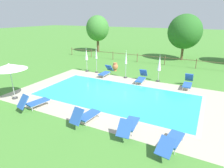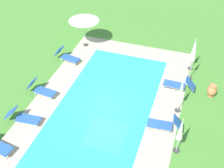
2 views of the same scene
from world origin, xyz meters
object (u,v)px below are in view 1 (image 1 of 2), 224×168
object	(u,v)px
sun_lounger_south_mid	(86,116)
patio_umbrella_open_foreground	(9,67)
sun_lounger_north_far	(129,125)
patio_umbrella_closed_row_mid_east	(86,56)
sun_lounger_south_near_corner	(34,102)
sun_lounger_north_end	(171,141)
patio_umbrella_closed_row_mid_west	(159,64)
tree_west_mid	(98,28)
sun_lounger_north_mid	(141,78)
patio_umbrella_closed_row_west	(96,57)
terracotta_urn_near_fence	(115,67)
tree_far_west	(185,32)
patio_umbrella_closed_row_centre	(126,61)
sun_lounger_north_near_steps	(106,72)
sun_lounger_south_far	(188,83)

from	to	relation	value
sun_lounger_south_mid	patio_umbrella_open_foreground	xyz separation A→B (m)	(-6.00, 0.35, 1.80)
sun_lounger_north_far	patio_umbrella_closed_row_mid_east	world-z (taller)	patio_umbrella_closed_row_mid_east
patio_umbrella_closed_row_mid_east	sun_lounger_south_near_corner	bearing A→B (deg)	-77.82
sun_lounger_north_end	patio_umbrella_closed_row_mid_west	world-z (taller)	patio_umbrella_closed_row_mid_west
patio_umbrella_closed_row_mid_west	tree_west_mid	distance (m)	15.59
sun_lounger_north_mid	patio_umbrella_closed_row_west	xyz separation A→B (m)	(-4.83, 0.73, 1.18)
sun_lounger_south_near_corner	terracotta_urn_near_fence	distance (m)	9.71
patio_umbrella_closed_row_mid_east	tree_far_west	world-z (taller)	tree_far_west
sun_lounger_north_far	patio_umbrella_open_foreground	xyz separation A→B (m)	(-8.33, 0.13, 1.82)
sun_lounger_south_near_corner	patio_umbrella_open_foreground	world-z (taller)	patio_umbrella_open_foreground
patio_umbrella_closed_row_west	patio_umbrella_closed_row_mid_west	bearing A→B (deg)	0.87
sun_lounger_south_mid	sun_lounger_north_far	bearing A→B (deg)	5.44
sun_lounger_south_near_corner	terracotta_urn_near_fence	size ratio (longest dim) A/B	2.33
terracotta_urn_near_fence	patio_umbrella_closed_row_mid_west	bearing A→B (deg)	-15.56
patio_umbrella_closed_row_west	terracotta_urn_near_fence	world-z (taller)	patio_umbrella_closed_row_west
sun_lounger_north_mid	tree_west_mid	distance (m)	15.43
sun_lounger_north_far	sun_lounger_south_near_corner	bearing A→B (deg)	-177.34
sun_lounger_south_near_corner	tree_far_west	xyz separation A→B (m)	(5.82, 18.11, 3.06)
patio_umbrella_open_foreground	patio_umbrella_closed_row_mid_east	distance (m)	7.84
sun_lounger_south_near_corner	patio_umbrella_closed_row_centre	world-z (taller)	patio_umbrella_closed_row_centre
patio_umbrella_closed_row_mid_west	tree_far_west	distance (m)	9.94
sun_lounger_north_mid	sun_lounger_south_mid	size ratio (longest dim) A/B	1.01
patio_umbrella_closed_row_mid_east	sun_lounger_north_far	bearing A→B (deg)	-45.46
tree_west_mid	patio_umbrella_closed_row_west	bearing A→B (deg)	-59.48
tree_far_west	patio_umbrella_closed_row_mid_west	bearing A→B (deg)	-92.78
sun_lounger_north_far	tree_west_mid	xyz separation A→B (m)	(-12.58, 17.96, 3.11)
sun_lounger_north_near_steps	sun_lounger_north_mid	distance (m)	3.52
sun_lounger_north_near_steps	patio_umbrella_closed_row_centre	bearing A→B (deg)	7.72
sun_lounger_south_mid	sun_lounger_south_near_corner	bearing A→B (deg)	-179.09
sun_lounger_south_far	patio_umbrella_closed_row_centre	size ratio (longest dim) A/B	0.73
patio_umbrella_closed_row_mid_west	patio_umbrella_closed_row_centre	bearing A→B (deg)	-172.54
sun_lounger_south_near_corner	patio_umbrella_closed_row_mid_east	size ratio (longest dim) A/B	0.83
sun_lounger_south_near_corner	patio_umbrella_closed_row_west	distance (m)	8.40
terracotta_urn_near_fence	tree_far_west	xyz separation A→B (m)	(5.19, 8.42, 3.02)
sun_lounger_south_far	terracotta_urn_near_fence	xyz separation A→B (m)	(-7.12, 1.76, 0.04)
sun_lounger_north_near_steps	sun_lounger_north_end	size ratio (longest dim) A/B	0.91
patio_umbrella_open_foreground	sun_lounger_north_near_steps	bearing A→B (deg)	68.23
patio_umbrella_closed_row_mid_west	terracotta_urn_near_fence	distance (m)	5.00
sun_lounger_south_mid	sun_lounger_south_far	distance (m)	8.86
sun_lounger_north_near_steps	patio_umbrella_closed_row_mid_west	distance (m)	4.89
sun_lounger_north_near_steps	sun_lounger_south_mid	size ratio (longest dim) A/B	1.02
sun_lounger_south_mid	sun_lounger_north_near_steps	bearing A→B (deg)	111.73
sun_lounger_north_near_steps	patio_umbrella_open_foreground	xyz separation A→B (m)	(-2.93, -7.34, 1.81)
patio_umbrella_closed_row_west	patio_umbrella_closed_row_mid_east	bearing A→B (deg)	-175.65
tree_west_mid	sun_lounger_north_near_steps	bearing A→B (deg)	-55.60
patio_umbrella_closed_row_mid_west	tree_far_west	size ratio (longest dim) A/B	0.41
sun_lounger_north_far	patio_umbrella_closed_row_west	size ratio (longest dim) A/B	0.79
patio_umbrella_closed_row_centre	terracotta_urn_near_fence	world-z (taller)	patio_umbrella_closed_row_centre
sun_lounger_south_far	terracotta_urn_near_fence	world-z (taller)	sun_lounger_south_far
sun_lounger_north_mid	sun_lounger_north_end	distance (m)	8.56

